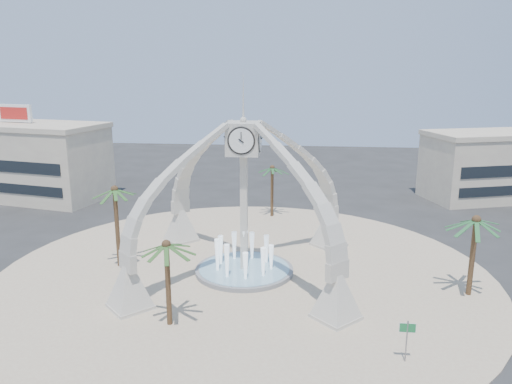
# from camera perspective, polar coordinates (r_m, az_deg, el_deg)

# --- Properties ---
(ground) EXTENTS (140.00, 140.00, 0.00)m
(ground) POSITION_cam_1_polar(r_m,az_deg,el_deg) (41.37, -1.34, -9.20)
(ground) COLOR #282828
(ground) RESTS_ON ground
(plaza) EXTENTS (40.00, 40.00, 0.06)m
(plaza) POSITION_cam_1_polar(r_m,az_deg,el_deg) (41.36, -1.34, -9.16)
(plaza) COLOR #C1B090
(plaza) RESTS_ON ground
(clock_tower) EXTENTS (17.94, 17.94, 16.30)m
(clock_tower) POSITION_cam_1_polar(r_m,az_deg,el_deg) (39.28, -1.40, -0.46)
(clock_tower) COLOR #B8B1A4
(clock_tower) RESTS_ON ground
(fountain) EXTENTS (8.00, 8.00, 3.62)m
(fountain) POSITION_cam_1_polar(r_m,az_deg,el_deg) (41.26, -1.35, -8.83)
(fountain) COLOR gray
(fountain) RESTS_ON ground
(building_nw) EXTENTS (23.75, 13.73, 11.90)m
(building_nw) POSITION_cam_1_polar(r_m,az_deg,el_deg) (71.19, -25.33, 3.35)
(building_nw) COLOR beige
(building_nw) RESTS_ON ground
(building_ne) EXTENTS (21.87, 14.17, 8.60)m
(building_ne) POSITION_cam_1_polar(r_m,az_deg,el_deg) (71.30, 26.59, 2.80)
(building_ne) COLOR beige
(building_ne) RESTS_ON ground
(palm_east) EXTENTS (5.29, 5.29, 6.58)m
(palm_east) POSITION_cam_1_polar(r_m,az_deg,el_deg) (38.80, 23.88, -3.03)
(palm_east) COLOR brown
(palm_east) RESTS_ON ground
(palm_west) EXTENTS (4.35, 4.35, 7.42)m
(palm_west) POSITION_cam_1_polar(r_m,az_deg,el_deg) (42.21, -15.86, 0.15)
(palm_west) COLOR brown
(palm_west) RESTS_ON ground
(palm_north) EXTENTS (3.58, 3.58, 6.27)m
(palm_north) POSITION_cam_1_polar(r_m,az_deg,el_deg) (55.17, 1.87, 2.70)
(palm_north) COLOR brown
(palm_north) RESTS_ON ground
(palm_south) EXTENTS (3.80, 3.80, 6.23)m
(palm_south) POSITION_cam_1_polar(r_m,az_deg,el_deg) (31.91, -10.22, -6.07)
(palm_south) COLOR brown
(palm_south) RESTS_ON ground
(street_sign) EXTENTS (0.95, 0.08, 2.58)m
(street_sign) POSITION_cam_1_polar(r_m,az_deg,el_deg) (30.25, 16.89, -15.16)
(street_sign) COLOR slate
(street_sign) RESTS_ON ground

